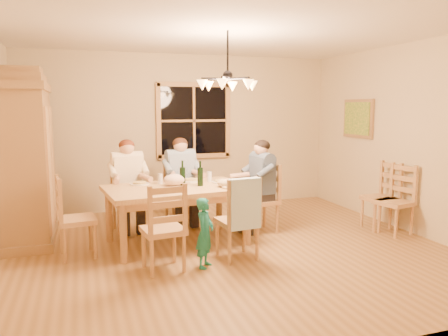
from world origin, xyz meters
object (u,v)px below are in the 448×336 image
object	(u,v)px
chair_spare_front	(380,208)
chair_spare_back	(393,213)
adult_plaid_man	(181,170)
chair_end_left	(78,232)
chair_near_right	(237,233)
chair_near_left	(163,243)
chair_far_left	(129,210)
child	(205,233)
dining_table	(177,194)
chair_far_right	(181,205)
adult_slate_man	(261,174)
chair_end_right	(261,211)
armoire	(26,163)
chandelier	(228,83)
wine_bottle_b	(200,174)
wine_bottle_a	(183,173)
adult_woman	(128,174)

from	to	relation	value
chair_spare_front	chair_spare_back	size ratio (longest dim) A/B	1.00
adult_plaid_man	chair_end_left	bearing A→B (deg)	27.98
chair_near_right	chair_near_left	bearing A→B (deg)	180.00
chair_far_left	child	distance (m)	1.88
chair_near_right	chair_spare_back	bearing A→B (deg)	-0.53
dining_table	chair_far_left	bearing A→B (deg)	124.49
chair_far_right	chair_spare_front	xyz separation A→B (m)	(2.75, -1.13, 0.00)
adult_slate_man	child	world-z (taller)	adult_slate_man
chair_end_right	chair_end_left	bearing A→B (deg)	90.00
armoire	adult_slate_man	bearing A→B (deg)	-10.75
chandelier	chair_far_left	xyz separation A→B (m)	(-1.10, 1.24, -1.77)
adult_plaid_man	dining_table	bearing A→B (deg)	67.62
chandelier	chair_near_left	size ratio (longest dim) A/B	0.78
adult_plaid_man	wine_bottle_b	distance (m)	0.94
chair_near_left	chair_far_left	bearing A→B (deg)	90.00
chandelier	chair_spare_back	size ratio (longest dim) A/B	0.78
adult_slate_man	wine_bottle_a	world-z (taller)	adult_slate_man
adult_slate_man	child	xyz separation A→B (m)	(-1.14, -1.10, -0.44)
chair_end_left	adult_plaid_man	distance (m)	1.90
chair_near_right	chair_end_right	world-z (taller)	same
chair_end_left	adult_plaid_man	world-z (taller)	adult_plaid_man
adult_slate_man	wine_bottle_b	distance (m)	0.97
adult_slate_man	child	bearing A→B (deg)	127.42
chair_far_right	chair_near_left	xyz separation A→B (m)	(-0.60, -1.79, 0.00)
chair_near_left	chair_end_left	bearing A→B (deg)	133.26
chair_near_right	adult_woman	size ratio (longest dim) A/B	1.13
chair_near_left	child	world-z (taller)	chair_near_left
wine_bottle_b	adult_slate_man	bearing A→B (deg)	11.11
chair_near_left	wine_bottle_b	world-z (taller)	wine_bottle_b
chair_far_left	wine_bottle_a	distance (m)	1.14
adult_plaid_man	chair_spare_back	world-z (taller)	adult_plaid_man
chair_near_right	adult_woman	xyz separation A→B (m)	(-1.10, 1.60, 0.54)
adult_woman	chair_spare_front	size ratio (longest dim) A/B	0.88
dining_table	chair_far_right	distance (m)	0.99
chair_far_right	wine_bottle_b	xyz separation A→B (m)	(0.05, -0.93, 0.62)
chair_end_left	wine_bottle_a	size ratio (longest dim) A/B	3.00
chandelier	chair_near_right	distance (m)	1.81
chair_end_left	adult_slate_man	size ratio (longest dim) A/B	1.13
chair_near_right	chair_far_right	bearing A→B (deg)	93.37
armoire	dining_table	xyz separation A→B (m)	(1.87, -0.74, -0.40)
wine_bottle_b	child	bearing A→B (deg)	-102.15
chair_far_right	chair_end_right	distance (m)	1.25
adult_woman	wine_bottle_a	distance (m)	0.96
adult_woman	adult_slate_man	distance (m)	1.92
chair_far_right	adult_slate_man	bearing A→B (deg)	136.64
chair_end_left	dining_table	bearing A→B (deg)	90.00
chair_near_right	chair_spare_back	distance (m)	2.47
chair_spare_back	chair_near_left	bearing A→B (deg)	82.75
chair_far_left	chair_spare_front	world-z (taller)	same
chair_far_left	chair_spare_back	distance (m)	3.79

